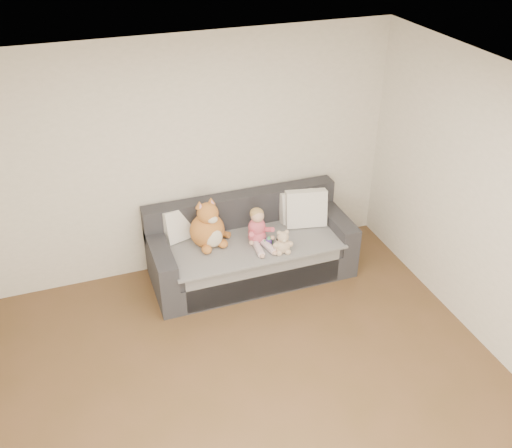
{
  "coord_description": "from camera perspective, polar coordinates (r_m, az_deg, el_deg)",
  "views": [
    {
      "loc": [
        -1.17,
        -2.87,
        3.88
      ],
      "look_at": [
        0.52,
        1.87,
        0.75
      ],
      "focal_mm": 40.0,
      "sensor_mm": 36.0,
      "label": 1
    }
  ],
  "objects": [
    {
      "name": "sofa",
      "position": [
        6.32,
        -0.58,
        -2.53
      ],
      "size": [
        2.2,
        0.94,
        0.85
      ],
      "color": "#26252A",
      "rests_on": "ground"
    },
    {
      "name": "toddler",
      "position": [
        6.03,
        0.22,
        -0.57
      ],
      "size": [
        0.3,
        0.42,
        0.42
      ],
      "rotation": [
        0.0,
        0.0,
        0.06
      ],
      "color": "#DC4D80",
      "rests_on": "sofa"
    },
    {
      "name": "room_shell",
      "position": [
        4.35,
        -0.05,
        -4.58
      ],
      "size": [
        5.0,
        5.0,
        5.0
      ],
      "color": "brown",
      "rests_on": "ground"
    },
    {
      "name": "cushion_right_back",
      "position": [
        6.46,
        4.13,
        1.81
      ],
      "size": [
        0.39,
        0.18,
        0.37
      ],
      "rotation": [
        0.0,
        0.0,
        0.0
      ],
      "color": "silver",
      "rests_on": "sofa"
    },
    {
      "name": "cushion_left",
      "position": [
        6.18,
        -7.5,
        0.1
      ],
      "size": [
        0.43,
        0.29,
        0.38
      ],
      "rotation": [
        0.0,
        0.0,
        0.31
      ],
      "color": "silver",
      "rests_on": "sofa"
    },
    {
      "name": "plush_cow",
      "position": [
        6.01,
        2.41,
        -1.92
      ],
      "size": [
        0.14,
        0.2,
        0.17
      ],
      "rotation": [
        0.0,
        0.0,
        -0.37
      ],
      "color": "white",
      "rests_on": "sofa"
    },
    {
      "name": "sippy_cup",
      "position": [
        6.05,
        1.3,
        -1.7
      ],
      "size": [
        0.11,
        0.07,
        0.12
      ],
      "rotation": [
        0.0,
        0.0,
        0.03
      ],
      "color": "#573DA6",
      "rests_on": "sofa"
    },
    {
      "name": "cushion_right_front",
      "position": [
        6.37,
        5.02,
        1.56
      ],
      "size": [
        0.49,
        0.29,
        0.43
      ],
      "rotation": [
        0.0,
        0.0,
        -0.2
      ],
      "color": "silver",
      "rests_on": "sofa"
    },
    {
      "name": "teddy_bear",
      "position": [
        5.93,
        2.7,
        -1.98
      ],
      "size": [
        0.21,
        0.16,
        0.27
      ],
      "rotation": [
        0.0,
        0.0,
        -0.14
      ],
      "color": "tan",
      "rests_on": "sofa"
    },
    {
      "name": "plush_cat",
      "position": [
        6.02,
        -4.81,
        -0.39
      ],
      "size": [
        0.46,
        0.44,
        0.57
      ],
      "rotation": [
        0.0,
        0.0,
        0.26
      ],
      "color": "#A94625",
      "rests_on": "sofa"
    }
  ]
}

